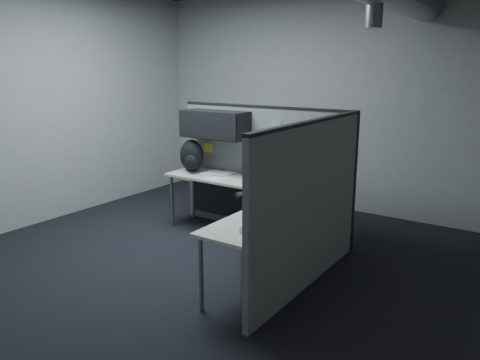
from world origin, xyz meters
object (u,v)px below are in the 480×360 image
Objects in this scene: monitor at (302,171)px; keyboard at (257,194)px; phone at (268,214)px; backpack at (192,156)px; desk at (253,198)px.

monitor reaches higher than keyboard.
phone reaches higher than keyboard.
monitor is 1.15× the size of keyboard.
backpack is (-1.36, 0.52, 0.19)m from keyboard.
desk is at bearing 125.51° from keyboard.
keyboard is 1.75× the size of phone.
phone is (0.69, -0.83, 0.16)m from desk.
phone is 2.16m from backpack.
phone is at bearing -54.52° from keyboard.
keyboard is at bearing -50.10° from desk.
desk is at bearing -29.12° from backpack.
backpack is (-1.16, 0.29, 0.33)m from desk.
backpack reaches higher than phone.
monitor is at bearing -16.66° from backpack.
phone is (0.20, -1.07, -0.19)m from monitor.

